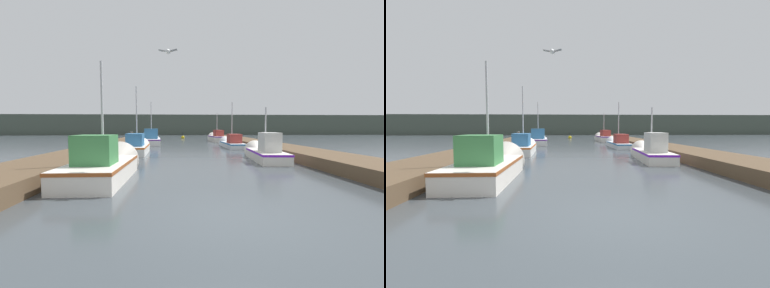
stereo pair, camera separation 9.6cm
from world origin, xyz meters
TOP-DOWN VIEW (x-y plane):
  - ground_plane at (0.00, 0.00)m, footprint 200.00×200.00m
  - dock_left at (-6.31, 16.00)m, footprint 2.68×40.00m
  - dock_right at (6.31, 16.00)m, footprint 2.68×40.00m
  - distant_shore_ridge at (0.00, 59.30)m, footprint 120.00×16.00m
  - fishing_boat_0 at (-3.72, 4.55)m, footprint 1.85×5.13m
  - fishing_boat_1 at (3.81, 9.19)m, footprint 1.86×5.26m
  - fishing_boat_2 at (-3.84, 13.18)m, footprint 1.63×5.58m
  - fishing_boat_3 at (3.83, 17.93)m, footprint 1.39×5.77m
  - fishing_boat_4 at (-3.74, 22.34)m, footprint 2.23×6.20m
  - fishing_boat_5 at (3.98, 27.19)m, footprint 1.77×5.38m
  - mooring_piling_0 at (-5.06, 18.06)m, footprint 0.24×0.24m
  - mooring_piling_1 at (5.13, 30.97)m, footprint 0.29×0.29m
  - channel_buoy at (-0.08, 35.04)m, footprint 0.54×0.54m
  - seagull_lead at (-1.36, 2.73)m, footprint 0.56×0.30m

SIDE VIEW (x-z plane):
  - ground_plane at x=0.00m, z-range 0.00..0.00m
  - channel_buoy at x=-0.08m, z-range -0.37..0.68m
  - dock_left at x=-6.31m, z-range 0.00..0.52m
  - dock_right at x=6.31m, z-range 0.00..0.52m
  - fishing_boat_3 at x=3.83m, z-range -1.84..2.57m
  - fishing_boat_1 at x=3.81m, z-range -1.21..2.09m
  - fishing_boat_2 at x=-3.84m, z-range -2.04..2.94m
  - fishing_boat_0 at x=-3.72m, z-range -1.86..2.79m
  - fishing_boat_4 at x=-3.74m, z-range -1.99..2.95m
  - fishing_boat_5 at x=3.98m, z-range -1.47..2.45m
  - mooring_piling_1 at x=5.13m, z-range 0.01..1.21m
  - mooring_piling_0 at x=-5.06m, z-range 0.01..1.40m
  - distant_shore_ridge at x=0.00m, z-range 0.00..4.47m
  - seagull_lead at x=-1.36m, z-range 3.98..4.10m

